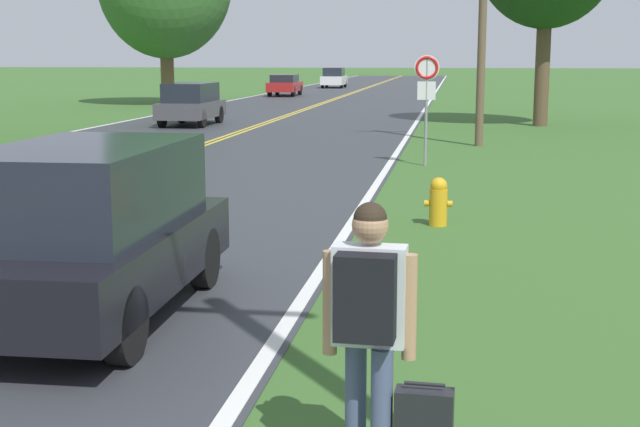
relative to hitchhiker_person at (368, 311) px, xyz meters
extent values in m
cylinder|color=#475175|center=(-0.09, 0.13, -0.65)|extent=(0.14, 0.14, 0.85)
cylinder|color=#475175|center=(0.09, -0.04, -0.65)|extent=(0.14, 0.14, 0.85)
cube|color=silver|center=(0.00, 0.04, 0.09)|extent=(0.47, 0.21, 0.64)
sphere|color=tan|center=(0.00, 0.04, 0.54)|extent=(0.23, 0.23, 0.23)
sphere|color=#2D2319|center=(0.00, 0.04, 0.58)|extent=(0.21, 0.21, 0.21)
cylinder|color=tan|center=(-0.25, 0.05, 0.03)|extent=(0.09, 0.09, 0.68)
cylinder|color=tan|center=(0.26, 0.03, 0.03)|extent=(0.09, 0.09, 0.68)
cube|color=black|center=(-0.01, -0.14, 0.12)|extent=(0.38, 0.20, 0.54)
cylinder|color=black|center=(0.36, -0.03, -0.45)|extent=(0.26, 0.04, 0.02)
cylinder|color=gold|center=(0.26, 8.64, -0.79)|extent=(0.28, 0.28, 0.58)
sphere|color=gold|center=(0.26, 8.64, -0.44)|extent=(0.27, 0.27, 0.27)
cylinder|color=gold|center=(0.44, 8.64, -0.73)|extent=(0.08, 0.10, 0.10)
cylinder|color=gold|center=(0.08, 8.64, -0.73)|extent=(0.08, 0.10, 0.10)
cylinder|color=gray|center=(-0.24, 16.46, 0.23)|extent=(0.07, 0.07, 2.63)
cylinder|color=white|center=(-0.24, 16.44, 1.30)|extent=(0.60, 0.02, 0.60)
torus|color=red|center=(-0.24, 16.42, 1.30)|extent=(0.55, 0.07, 0.55)
cube|color=white|center=(-0.24, 16.44, 0.75)|extent=(0.44, 0.02, 0.44)
cylinder|color=brown|center=(1.17, 21.61, 2.83)|extent=(0.24, 0.24, 7.83)
cylinder|color=brown|center=(3.67, 29.79, 1.16)|extent=(0.55, 0.55, 4.48)
cylinder|color=brown|center=(-15.19, 41.91, 0.71)|extent=(0.72, 0.72, 3.59)
cylinder|color=black|center=(-2.29, 1.73, -0.73)|extent=(0.21, 0.70, 0.70)
cylinder|color=black|center=(-2.33, 4.36, -0.73)|extent=(0.21, 0.70, 0.70)
cylinder|color=black|center=(-4.03, 4.33, -0.73)|extent=(0.21, 0.70, 0.70)
cube|color=black|center=(-3.16, 3.03, -0.45)|extent=(1.97, 4.26, 0.62)
cube|color=#1E232D|center=(-3.16, 3.03, 0.28)|extent=(1.72, 2.99, 0.84)
cylinder|color=black|center=(-10.46, 29.32, -0.74)|extent=(0.20, 0.69, 0.69)
cylinder|color=black|center=(-8.91, 29.32, -0.74)|extent=(0.20, 0.69, 0.69)
cylinder|color=black|center=(-10.45, 26.86, -0.74)|extent=(0.20, 0.69, 0.69)
cylinder|color=black|center=(-8.91, 26.86, -0.74)|extent=(0.20, 0.69, 0.69)
cube|color=#47474C|center=(-9.68, 28.09, -0.47)|extent=(1.76, 3.97, 0.60)
cube|color=#1E232D|center=(-9.68, 28.09, 0.19)|extent=(1.55, 2.78, 0.72)
cylinder|color=black|center=(-11.81, 55.31, -0.73)|extent=(0.21, 0.72, 0.71)
cylinder|color=black|center=(-10.23, 55.35, -0.73)|extent=(0.21, 0.72, 0.71)
cylinder|color=black|center=(-11.76, 52.51, -0.73)|extent=(0.21, 0.72, 0.71)
cylinder|color=black|center=(-10.18, 52.54, -0.73)|extent=(0.21, 0.72, 0.71)
cube|color=#A81E1E|center=(-10.99, 53.93, -0.46)|extent=(1.87, 4.56, 0.61)
cube|color=#1E232D|center=(-10.99, 53.75, 0.09)|extent=(1.61, 2.52, 0.49)
cylinder|color=black|center=(-10.65, 70.95, -0.77)|extent=(0.21, 0.63, 0.63)
cylinder|color=black|center=(-9.05, 70.97, -0.77)|extent=(0.21, 0.63, 0.63)
cylinder|color=black|center=(-10.62, 68.28, -0.77)|extent=(0.21, 0.63, 0.63)
cylinder|color=black|center=(-9.02, 68.29, -0.77)|extent=(0.21, 0.63, 0.63)
cube|color=white|center=(-9.83, 69.62, -0.45)|extent=(1.85, 4.33, 0.70)
cube|color=#1E232D|center=(-9.83, 69.45, 0.25)|extent=(1.61, 2.39, 0.70)
camera|label=1|loc=(0.52, -5.37, 1.58)|focal=50.00mm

